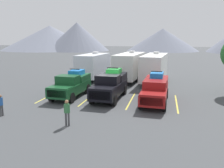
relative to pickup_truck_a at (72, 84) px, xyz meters
The scene contains 14 objects.
ground_plane 3.89m from the pickup_truck_a, ahead, with size 240.00×240.00×0.00m, color #3F4244.
pickup_truck_a is the anchor object (origin of this frame).
pickup_truck_b 3.70m from the pickup_truck_a, ahead, with size 2.39×5.88×2.73m.
pickup_truck_c 7.74m from the pickup_truck_a, ahead, with size 2.28×5.95×2.59m.
lot_stripe_a 2.45m from the pickup_truck_a, behind, with size 0.12×5.50×0.01m, color gold.
lot_stripe_b 2.11m from the pickup_truck_a, ahead, with size 0.12×5.50×0.01m, color gold.
lot_stripe_c 5.78m from the pickup_truck_a, ahead, with size 0.12×5.50×0.01m, color gold.
lot_stripe_d 9.63m from the pickup_truck_a, ahead, with size 0.12×5.50×0.01m, color gold.
camper_trailer_a 8.62m from the pickup_truck_a, 94.11° to the left, with size 3.12×7.30×3.64m.
camper_trailer_b 10.03m from the pickup_truck_a, 65.71° to the left, with size 3.24×8.80×3.76m.
camper_trailer_c 11.08m from the pickup_truck_a, 49.12° to the left, with size 3.12×8.91×3.73m.
person_a 6.83m from the pickup_truck_a, 113.20° to the right, with size 0.23×0.34×1.57m.
person_b 7.41m from the pickup_truck_a, 69.37° to the right, with size 0.37×0.25×1.70m.
mountain_ridge 77.35m from the pickup_truck_a, 75.19° to the left, with size 149.51×42.33×16.02m.
Camera 1 is at (4.71, -19.38, 5.51)m, focal length 36.64 mm.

